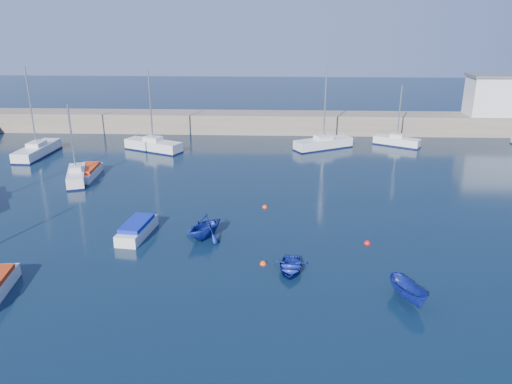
{
  "coord_description": "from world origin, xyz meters",
  "views": [
    {
      "loc": [
        -0.26,
        -21.48,
        15.33
      ],
      "look_at": [
        -1.92,
        16.84,
        1.6
      ],
      "focal_mm": 35.0,
      "sensor_mm": 36.0,
      "label": 1
    }
  ],
  "objects_px": {
    "sailboat_4": "(37,150)",
    "sailboat_7": "(397,141)",
    "sailboat_6": "(323,143)",
    "sailboat_3": "(76,175)",
    "dinghy_center": "(290,267)",
    "sailboat_5": "(153,145)",
    "harbor_office": "(507,96)",
    "motorboat_1": "(137,229)",
    "dinghy_left": "(204,226)",
    "motorboat_2": "(87,172)",
    "dinghy_right": "(409,292)"
  },
  "relations": [
    {
      "from": "sailboat_3",
      "to": "dinghy_center",
      "type": "bearing_deg",
      "value": -58.53
    },
    {
      "from": "harbor_office",
      "to": "sailboat_4",
      "type": "relative_size",
      "value": 1.01
    },
    {
      "from": "sailboat_3",
      "to": "dinghy_center",
      "type": "xyz_separation_m",
      "value": [
        20.25,
        -17.03,
        -0.32
      ]
    },
    {
      "from": "sailboat_3",
      "to": "dinghy_center",
      "type": "relative_size",
      "value": 2.47
    },
    {
      "from": "sailboat_3",
      "to": "dinghy_center",
      "type": "height_order",
      "value": "sailboat_3"
    },
    {
      "from": "sailboat_6",
      "to": "sailboat_3",
      "type": "bearing_deg",
      "value": 89.78
    },
    {
      "from": "harbor_office",
      "to": "motorboat_1",
      "type": "xyz_separation_m",
      "value": [
        -40.4,
        -34.5,
        -4.58
      ]
    },
    {
      "from": "sailboat_4",
      "to": "dinghy_center",
      "type": "xyz_separation_m",
      "value": [
        28.34,
        -26.13,
        -0.32
      ]
    },
    {
      "from": "sailboat_7",
      "to": "motorboat_2",
      "type": "relative_size",
      "value": 1.43
    },
    {
      "from": "dinghy_center",
      "to": "sailboat_6",
      "type": "bearing_deg",
      "value": 85.97
    },
    {
      "from": "motorboat_2",
      "to": "dinghy_center",
      "type": "height_order",
      "value": "motorboat_2"
    },
    {
      "from": "motorboat_1",
      "to": "dinghy_left",
      "type": "distance_m",
      "value": 5.01
    },
    {
      "from": "dinghy_left",
      "to": "sailboat_3",
      "type": "bearing_deg",
      "value": 174.03
    },
    {
      "from": "sailboat_7",
      "to": "harbor_office",
      "type": "bearing_deg",
      "value": -35.81
    },
    {
      "from": "sailboat_4",
      "to": "sailboat_5",
      "type": "relative_size",
      "value": 1.05
    },
    {
      "from": "dinghy_center",
      "to": "motorboat_2",
      "type": "bearing_deg",
      "value": 141.24
    },
    {
      "from": "motorboat_1",
      "to": "dinghy_center",
      "type": "distance_m",
      "value": 12.15
    },
    {
      "from": "sailboat_3",
      "to": "sailboat_4",
      "type": "distance_m",
      "value": 12.18
    },
    {
      "from": "dinghy_center",
      "to": "dinghy_right",
      "type": "bearing_deg",
      "value": -21.32
    },
    {
      "from": "motorboat_1",
      "to": "sailboat_5",
      "type": "bearing_deg",
      "value": 107.88
    },
    {
      "from": "motorboat_2",
      "to": "dinghy_right",
      "type": "bearing_deg",
      "value": -42.35
    },
    {
      "from": "harbor_office",
      "to": "sailboat_3",
      "type": "xyz_separation_m",
      "value": [
        -49.57,
        -22.46,
        -4.47
      ]
    },
    {
      "from": "sailboat_7",
      "to": "motorboat_2",
      "type": "bearing_deg",
      "value": 142.58
    },
    {
      "from": "sailboat_3",
      "to": "sailboat_4",
      "type": "xyz_separation_m",
      "value": [
        -8.1,
        9.1,
        0.0
      ]
    },
    {
      "from": "motorboat_1",
      "to": "motorboat_2",
      "type": "distance_m",
      "value": 16.2
    },
    {
      "from": "harbor_office",
      "to": "sailboat_3",
      "type": "distance_m",
      "value": 54.6
    },
    {
      "from": "sailboat_4",
      "to": "sailboat_7",
      "type": "xyz_separation_m",
      "value": [
        42.13,
        6.41,
        -0.06
      ]
    },
    {
      "from": "motorboat_1",
      "to": "dinghy_center",
      "type": "relative_size",
      "value": 1.55
    },
    {
      "from": "sailboat_6",
      "to": "dinghy_center",
      "type": "xyz_separation_m",
      "value": [
        -4.62,
        -30.77,
        -0.33
      ]
    },
    {
      "from": "sailboat_5",
      "to": "motorboat_2",
      "type": "distance_m",
      "value": 11.07
    },
    {
      "from": "motorboat_1",
      "to": "dinghy_right",
      "type": "bearing_deg",
      "value": -17.64
    },
    {
      "from": "harbor_office",
      "to": "dinghy_right",
      "type": "bearing_deg",
      "value": -118.06
    },
    {
      "from": "sailboat_6",
      "to": "sailboat_7",
      "type": "bearing_deg",
      "value": -108.21
    },
    {
      "from": "sailboat_5",
      "to": "dinghy_right",
      "type": "xyz_separation_m",
      "value": [
        22.17,
        -32.06,
        -0.07
      ]
    },
    {
      "from": "sailboat_5",
      "to": "dinghy_center",
      "type": "height_order",
      "value": "sailboat_5"
    },
    {
      "from": "harbor_office",
      "to": "dinghy_center",
      "type": "relative_size",
      "value": 3.3
    },
    {
      "from": "dinghy_left",
      "to": "motorboat_2",
      "type": "bearing_deg",
      "value": 169.58
    },
    {
      "from": "dinghy_right",
      "to": "dinghy_left",
      "type": "bearing_deg",
      "value": 127.22
    },
    {
      "from": "motorboat_2",
      "to": "sailboat_5",
      "type": "bearing_deg",
      "value": 64.93
    },
    {
      "from": "sailboat_5",
      "to": "harbor_office",
      "type": "bearing_deg",
      "value": -51.42
    },
    {
      "from": "motorboat_1",
      "to": "dinghy_left",
      "type": "relative_size",
      "value": 1.35
    },
    {
      "from": "sailboat_4",
      "to": "dinghy_right",
      "type": "xyz_separation_m",
      "value": [
        34.92,
        -29.31,
        -0.03
      ]
    },
    {
      "from": "motorboat_1",
      "to": "dinghy_right",
      "type": "height_order",
      "value": "dinghy_right"
    },
    {
      "from": "motorboat_2",
      "to": "dinghy_center",
      "type": "bearing_deg",
      "value": -46.02
    },
    {
      "from": "sailboat_4",
      "to": "sailboat_6",
      "type": "xyz_separation_m",
      "value": [
        32.97,
        4.64,
        0.01
      ]
    },
    {
      "from": "motorboat_1",
      "to": "sailboat_7",
      "type": "bearing_deg",
      "value": 55.12
    },
    {
      "from": "sailboat_6",
      "to": "dinghy_right",
      "type": "height_order",
      "value": "sailboat_6"
    },
    {
      "from": "sailboat_6",
      "to": "dinghy_right",
      "type": "xyz_separation_m",
      "value": [
        1.96,
        -33.95,
        -0.04
      ]
    },
    {
      "from": "sailboat_5",
      "to": "dinghy_center",
      "type": "bearing_deg",
      "value": -126.35
    },
    {
      "from": "sailboat_3",
      "to": "dinghy_right",
      "type": "bearing_deg",
      "value": -55.46
    }
  ]
}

